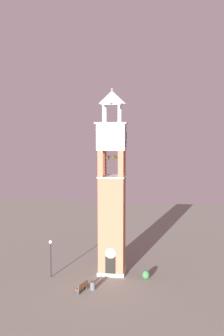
% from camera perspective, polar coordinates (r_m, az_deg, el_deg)
% --- Properties ---
extents(ground, '(80.00, 80.00, 0.00)m').
position_cam_1_polar(ground, '(44.18, 0.00, -14.98)').
color(ground, gray).
extents(clock_tower, '(3.28, 3.28, 19.85)m').
position_cam_1_polar(clock_tower, '(41.94, 0.00, -4.22)').
color(clock_tower, '#AD5B42').
rests_on(clock_tower, ground).
extents(park_bench, '(1.00, 1.65, 0.95)m').
position_cam_1_polar(park_bench, '(39.32, -4.38, -16.95)').
color(park_bench, brown).
rests_on(park_bench, ground).
extents(lamp_post, '(0.36, 0.36, 3.99)m').
position_cam_1_polar(lamp_post, '(42.43, -8.96, -12.00)').
color(lamp_post, black).
rests_on(lamp_post, ground).
extents(trash_bin, '(0.52, 0.52, 0.80)m').
position_cam_1_polar(trash_bin, '(39.75, -2.84, -16.81)').
color(trash_bin, '#4C4C51').
rests_on(trash_bin, ground).
extents(shrub_near_entry, '(0.79, 0.79, 0.95)m').
position_cam_1_polar(shrub_near_entry, '(42.29, 4.98, -15.28)').
color(shrub_near_entry, '#336638').
rests_on(shrub_near_entry, ground).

